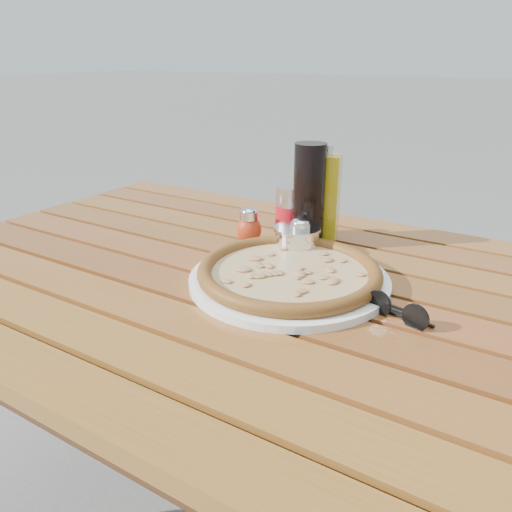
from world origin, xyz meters
The scene contains 10 objects.
table centered at (0.00, 0.00, 0.67)m, with size 1.40×0.90×0.75m.
plate centered at (0.08, 0.00, 0.76)m, with size 0.36×0.36×0.01m, color white.
pizza centered at (0.08, 0.00, 0.77)m, with size 0.36×0.36×0.03m.
pepper_shaker centered at (-0.09, 0.14, 0.79)m, with size 0.06×0.06×0.08m.
oregano_shaker centered at (0.04, 0.13, 0.79)m, with size 0.07×0.07×0.08m.
dark_bottle centered at (0.02, 0.19, 0.86)m, with size 0.07×0.07×0.22m, color black.
soda_can centered at (-0.03, 0.22, 0.81)m, with size 0.07×0.07×0.12m.
olive_oil_cruet centered at (0.04, 0.24, 0.85)m, with size 0.07×0.07×0.21m.
parmesan_tin centered at (0.03, 0.14, 0.78)m, with size 0.12×0.12×0.07m.
sunglasses centered at (0.29, -0.03, 0.77)m, with size 0.11×0.04×0.04m.
Camera 1 is at (0.46, -0.72, 1.13)m, focal length 35.00 mm.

